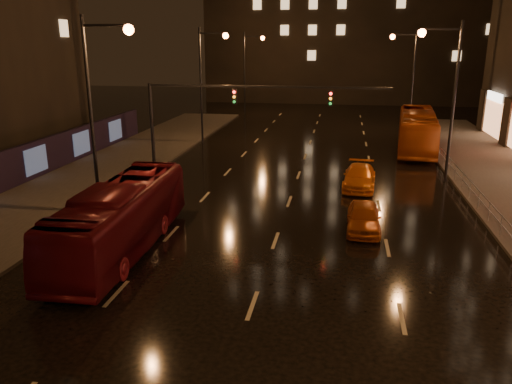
% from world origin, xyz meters
% --- Properties ---
extents(ground, '(140.00, 140.00, 0.00)m').
position_xyz_m(ground, '(0.00, 20.00, 0.00)').
color(ground, black).
rests_on(ground, ground).
extents(sidewalk_left, '(7.00, 70.00, 0.15)m').
position_xyz_m(sidewalk_left, '(-13.50, 15.00, 0.07)').
color(sidewalk_left, '#38332D').
rests_on(sidewalk_left, ground).
extents(traffic_signal, '(15.31, 0.32, 6.20)m').
position_xyz_m(traffic_signal, '(-5.06, 20.00, 4.74)').
color(traffic_signal, black).
rests_on(traffic_signal, ground).
extents(railing_right, '(0.05, 56.00, 1.00)m').
position_xyz_m(railing_right, '(10.20, 18.00, 0.90)').
color(railing_right, '#99999E').
rests_on(railing_right, sidewalk_right).
extents(bus_red, '(2.82, 10.77, 2.98)m').
position_xyz_m(bus_red, '(-6.42, 7.83, 1.49)').
color(bus_red, '#5A0C15').
rests_on(bus_red, ground).
extents(bus_curb, '(4.08, 12.31, 3.36)m').
position_xyz_m(bus_curb, '(9.00, 32.06, 1.68)').
color(bus_curb, '#A34110').
rests_on(bus_curb, ground).
extents(taxi_near, '(1.64, 3.93, 1.33)m').
position_xyz_m(taxi_near, '(4.00, 12.00, 0.67)').
color(taxi_near, '#BB5211').
rests_on(taxi_near, ground).
extents(taxi_far, '(2.25, 4.83, 1.36)m').
position_xyz_m(taxi_far, '(4.00, 19.60, 0.68)').
color(taxi_far, orange).
rests_on(taxi_far, ground).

